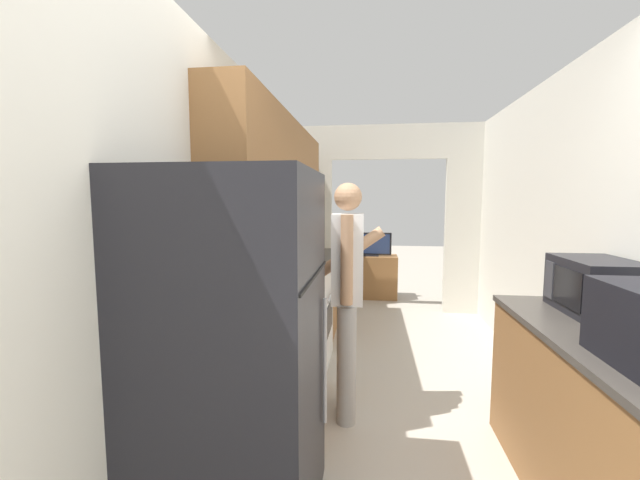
% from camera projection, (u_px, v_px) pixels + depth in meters
% --- Properties ---
extents(wall_left, '(0.38, 6.61, 2.50)m').
position_uv_depth(wall_left, '(251.00, 202.00, 3.07)').
color(wall_left, silver).
rests_on(wall_left, ground_plane).
extents(wall_right, '(0.06, 6.61, 2.50)m').
position_uv_depth(wall_right, '(607.00, 243.00, 2.41)').
color(wall_right, silver).
rests_on(wall_right, ground_plane).
extents(wall_far_with_doorway, '(2.80, 0.06, 2.50)m').
position_uv_depth(wall_far_with_doorway, '(387.00, 206.00, 5.25)').
color(wall_far_with_doorway, silver).
rests_on(wall_far_with_doorway, ground_plane).
extents(counter_left, '(0.62, 2.93, 0.89)m').
position_uv_depth(counter_left, '(297.00, 313.00, 3.71)').
color(counter_left, brown).
rests_on(counter_left, ground_plane).
extents(counter_right, '(0.62, 1.50, 0.89)m').
position_uv_depth(counter_right, '(607.00, 427.00, 1.85)').
color(counter_right, brown).
rests_on(counter_right, ground_plane).
extents(refrigerator, '(0.77, 0.78, 1.64)m').
position_uv_depth(refrigerator, '(234.00, 351.00, 1.80)').
color(refrigerator, black).
rests_on(refrigerator, ground_plane).
extents(range_oven, '(0.66, 0.72, 1.03)m').
position_uv_depth(range_oven, '(295.00, 316.00, 3.60)').
color(range_oven, white).
rests_on(range_oven, ground_plane).
extents(person, '(0.52, 0.38, 1.63)m').
position_uv_depth(person, '(347.00, 294.00, 2.67)').
color(person, '#9E9E9E').
rests_on(person, ground_plane).
extents(microwave, '(0.34, 0.50, 0.30)m').
position_uv_depth(microwave, '(596.00, 287.00, 2.14)').
color(microwave, black).
rests_on(microwave, counter_right).
extents(tv_cabinet, '(0.87, 0.42, 0.66)m').
position_uv_depth(tv_cabinet, '(368.00, 276.00, 6.10)').
color(tv_cabinet, brown).
rests_on(tv_cabinet, ground_plane).
extents(television, '(0.68, 0.16, 0.36)m').
position_uv_depth(television, '(369.00, 244.00, 6.00)').
color(television, black).
rests_on(television, tv_cabinet).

